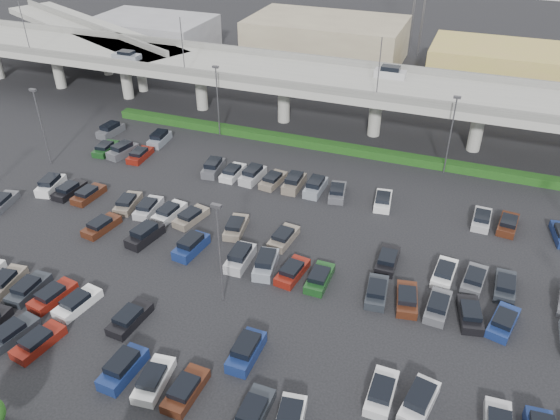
{
  "coord_description": "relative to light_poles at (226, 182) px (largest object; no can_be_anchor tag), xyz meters",
  "views": [
    {
      "loc": [
        18.19,
        -41.28,
        33.86
      ],
      "look_at": [
        0.58,
        5.15,
        2.0
      ],
      "focal_mm": 35.0,
      "sensor_mm": 36.0,
      "label": 1
    }
  ],
  "objects": [
    {
      "name": "light_poles",
      "position": [
        0.0,
        0.0,
        0.0
      ],
      "size": [
        66.9,
        48.38,
        10.3
      ],
      "color": "#4E4E53",
      "rests_on": "ground"
    },
    {
      "name": "on_ramp",
      "position": [
        -47.98,
        41.05,
        0.62
      ],
      "size": [
        50.93,
        30.13,
        8.8
      ],
      "color": "#9A9B93",
      "rests_on": "ground"
    },
    {
      "name": "distant_buildings",
      "position": [
        16.5,
        59.81,
        -2.49
      ],
      "size": [
        138.0,
        24.0,
        9.0
      ],
      "color": "gray",
      "rests_on": "ground"
    },
    {
      "name": "hedge",
      "position": [
        4.13,
        23.0,
        -5.69
      ],
      "size": [
        66.0,
        1.6,
        1.1
      ],
      "primitive_type": "cube",
      "color": "#133A10",
      "rests_on": "ground"
    },
    {
      "name": "parked_cars",
      "position": [
        2.75,
        -5.7,
        -5.63
      ],
      "size": [
        63.1,
        41.6,
        1.67
      ],
      "color": "#17431A",
      "rests_on": "ground"
    },
    {
      "name": "ground",
      "position": [
        4.13,
        -2.0,
        -6.24
      ],
      "size": [
        280.0,
        280.0,
        0.0
      ],
      "primitive_type": "plane",
      "color": "black"
    },
    {
      "name": "overpass",
      "position": [
        3.95,
        30.01,
        0.73
      ],
      "size": [
        150.0,
        13.0,
        15.8
      ],
      "color": "#9A9B93",
      "rests_on": "ground"
    }
  ]
}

